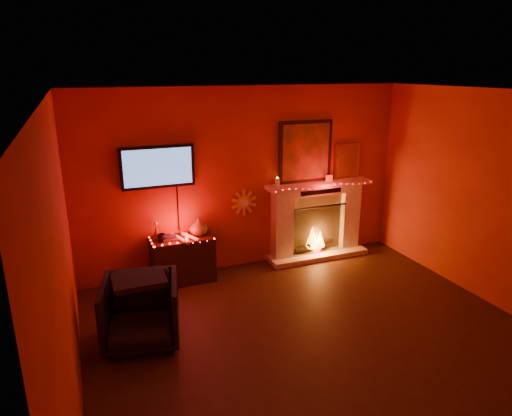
{
  "coord_description": "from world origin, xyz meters",
  "views": [
    {
      "loc": [
        -2.31,
        -3.67,
        2.94
      ],
      "look_at": [
        -0.17,
        1.7,
        1.15
      ],
      "focal_mm": 32.0,
      "sensor_mm": 36.0,
      "label": 1
    }
  ],
  "objects_px": {
    "console_table": "(183,257)",
    "armchair": "(141,311)",
    "fireplace": "(316,213)",
    "sunburst_clock": "(244,203)",
    "tv": "(158,167)"
  },
  "relations": [
    {
      "from": "console_table",
      "to": "armchair",
      "type": "bearing_deg",
      "value": -120.46
    },
    {
      "from": "fireplace",
      "to": "armchair",
      "type": "distance_m",
      "value": 3.33
    },
    {
      "from": "sunburst_clock",
      "to": "armchair",
      "type": "relative_size",
      "value": 0.49
    },
    {
      "from": "console_table",
      "to": "fireplace",
      "type": "bearing_deg",
      "value": 3.35
    },
    {
      "from": "fireplace",
      "to": "sunburst_clock",
      "type": "height_order",
      "value": "fireplace"
    },
    {
      "from": "tv",
      "to": "armchair",
      "type": "bearing_deg",
      "value": -109.34
    },
    {
      "from": "sunburst_clock",
      "to": "armchair",
      "type": "height_order",
      "value": "sunburst_clock"
    },
    {
      "from": "fireplace",
      "to": "armchair",
      "type": "bearing_deg",
      "value": -153.86
    },
    {
      "from": "sunburst_clock",
      "to": "armchair",
      "type": "xyz_separation_m",
      "value": [
        -1.78,
        -1.55,
        -0.63
      ]
    },
    {
      "from": "fireplace",
      "to": "armchair",
      "type": "relative_size",
      "value": 2.65
    },
    {
      "from": "tv",
      "to": "armchair",
      "type": "xyz_separation_m",
      "value": [
        -0.53,
        -1.52,
        -1.27
      ]
    },
    {
      "from": "tv",
      "to": "console_table",
      "type": "xyz_separation_m",
      "value": [
        0.25,
        -0.19,
        -1.28
      ]
    },
    {
      "from": "fireplace",
      "to": "tv",
      "type": "height_order",
      "value": "fireplace"
    },
    {
      "from": "console_table",
      "to": "sunburst_clock",
      "type": "bearing_deg",
      "value": 12.37
    },
    {
      "from": "console_table",
      "to": "armchair",
      "type": "xyz_separation_m",
      "value": [
        -0.78,
        -1.33,
        0.01
      ]
    }
  ]
}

